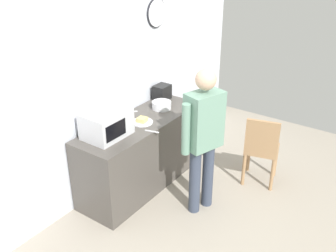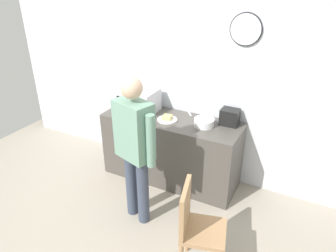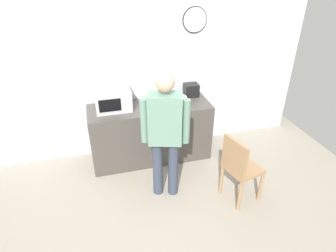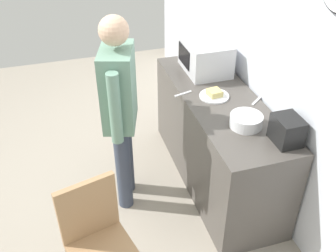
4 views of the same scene
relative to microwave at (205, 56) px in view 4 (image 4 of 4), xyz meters
name	(u,v)px [view 4 (image 4 of 4)]	position (x,y,z in m)	size (l,w,h in m)	color
ground_plane	(88,195)	(0.42, -1.27, -1.05)	(6.00, 6.00, 0.00)	#9E9384
back_wall	(262,43)	(0.42, 0.33, 0.26)	(5.40, 0.13, 2.60)	silver
kitchen_counter	(217,140)	(0.52, -0.05, -0.60)	(1.81, 0.62, 0.90)	#4C4742
microwave	(205,56)	(0.00, 0.00, 0.00)	(0.50, 0.39, 0.30)	silver
sandwich_plate	(214,95)	(0.49, -0.10, -0.13)	(0.25, 0.25, 0.07)	white
salad_bowl	(246,121)	(0.96, -0.04, -0.10)	(0.25, 0.25, 0.09)	white
toaster	(287,130)	(1.22, 0.14, -0.05)	(0.22, 0.18, 0.20)	black
fork_utensil	(183,94)	(0.37, -0.34, -0.15)	(0.17, 0.02, 0.01)	silver
spoon_utensil	(257,100)	(0.66, 0.22, -0.15)	(0.17, 0.02, 0.01)	silver
person_standing	(120,104)	(0.53, -0.92, -0.05)	(0.57, 0.35, 1.71)	#374053
wooden_chair	(97,239)	(1.39, -1.28, -0.52)	(0.49, 0.49, 0.94)	#A87F56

